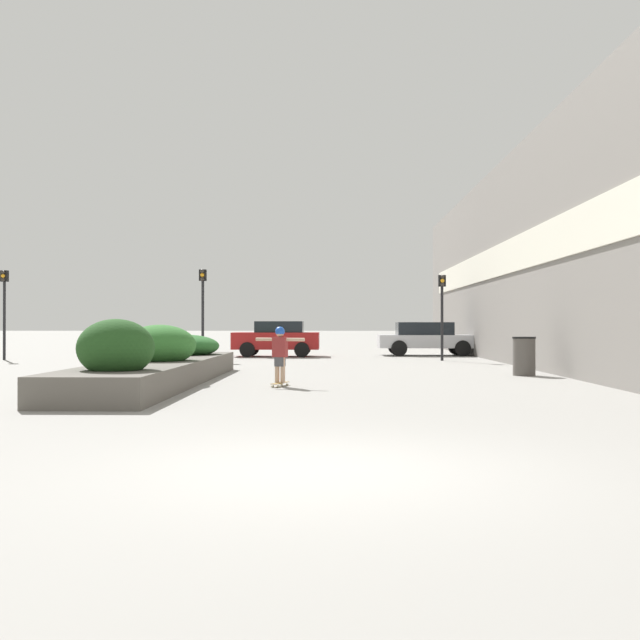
{
  "coord_description": "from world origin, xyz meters",
  "views": [
    {
      "loc": [
        0.07,
        -7.0,
        1.43
      ],
      "look_at": [
        -0.4,
        16.97,
        1.58
      ],
      "focal_mm": 40.0,
      "sensor_mm": 36.0,
      "label": 1
    }
  ],
  "objects": [
    {
      "name": "trash_bin",
      "position": [
        5.38,
        12.99,
        0.54
      ],
      "size": [
        0.65,
        0.65,
        1.08
      ],
      "color": "#514C47",
      "rests_on": "ground_plane"
    },
    {
      "name": "skateboarder",
      "position": [
        -1.17,
        9.36,
        0.87
      ],
      "size": [
        1.17,
        0.46,
        1.29
      ],
      "rotation": [
        0.0,
        0.0,
        -0.32
      ],
      "color": "tan",
      "rests_on": "skateboard"
    },
    {
      "name": "traffic_light_left",
      "position": [
        -5.15,
        21.2,
        2.45
      ],
      "size": [
        0.28,
        0.3,
        3.61
      ],
      "color": "black",
      "rests_on": "ground_plane"
    },
    {
      "name": "ground_plane",
      "position": [
        0.0,
        0.0,
        0.0
      ],
      "size": [
        300.0,
        300.0,
        0.0
      ],
      "primitive_type": "plane",
      "color": "gray"
    },
    {
      "name": "building_wall_right",
      "position": [
        6.63,
        15.93,
        3.78
      ],
      "size": [
        0.67,
        44.4,
        7.55
      ],
      "color": "gray",
      "rests_on": "ground_plane"
    },
    {
      "name": "car_center_left",
      "position": [
        4.36,
        25.87,
        0.81
      ],
      "size": [
        4.58,
        2.0,
        1.53
      ],
      "rotation": [
        0.0,
        0.0,
        -1.57
      ],
      "color": "#BCBCC1",
      "rests_on": "ground_plane"
    },
    {
      "name": "planter_box",
      "position": [
        -4.13,
        10.09,
        0.52
      ],
      "size": [
        2.03,
        10.83,
        1.54
      ],
      "color": "#605B54",
      "rests_on": "ground_plane"
    },
    {
      "name": "car_center_right",
      "position": [
        11.95,
        24.11,
        0.8
      ],
      "size": [
        4.09,
        2.04,
        1.5
      ],
      "rotation": [
        0.0,
        0.0,
        -1.57
      ],
      "color": "navy",
      "rests_on": "ground_plane"
    },
    {
      "name": "skateboard",
      "position": [
        -1.17,
        9.36,
        0.07
      ],
      "size": [
        0.4,
        0.76,
        0.09
      ],
      "rotation": [
        0.0,
        0.0,
        -0.32
      ],
      "color": "olive",
      "rests_on": "ground_plane"
    },
    {
      "name": "traffic_light_far_left",
      "position": [
        -13.2,
        21.36,
        2.45
      ],
      "size": [
        0.28,
        0.3,
        3.6
      ],
      "color": "black",
      "rests_on": "ground_plane"
    },
    {
      "name": "traffic_light_right",
      "position": [
        4.33,
        21.08,
        2.31
      ],
      "size": [
        0.28,
        0.3,
        3.37
      ],
      "color": "black",
      "rests_on": "ground_plane"
    },
    {
      "name": "car_leftmost",
      "position": [
        -2.47,
        24.64,
        0.82
      ],
      "size": [
        3.82,
        1.93,
        1.57
      ],
      "rotation": [
        0.0,
        0.0,
        1.57
      ],
      "color": "maroon",
      "rests_on": "ground_plane"
    }
  ]
}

